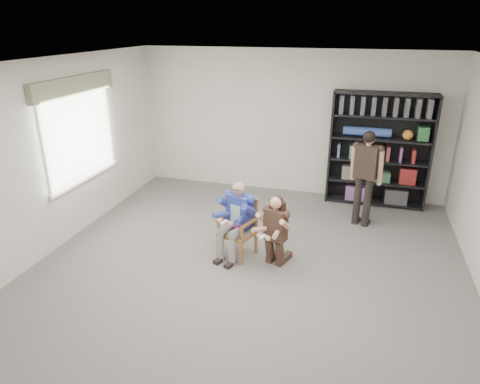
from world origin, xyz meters
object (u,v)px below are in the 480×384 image
(armchair, at_px, (237,228))
(seated_man, at_px, (237,220))
(standing_man, at_px, (365,179))
(bookshelf, at_px, (379,150))
(kneeling_woman, at_px, (275,231))

(armchair, distance_m, seated_man, 0.13)
(seated_man, height_order, standing_man, standing_man)
(standing_man, bearing_deg, bookshelf, 96.64)
(seated_man, distance_m, standing_man, 2.36)
(seated_man, relative_size, bookshelf, 0.55)
(armchair, height_order, bookshelf, bookshelf)
(bookshelf, bearing_deg, standing_man, -101.96)
(armchair, xyz_separation_m, standing_man, (1.74, 1.57, 0.38))
(armchair, height_order, seated_man, seated_man)
(seated_man, bearing_deg, bookshelf, 71.86)
(armchair, xyz_separation_m, kneeling_woman, (0.58, -0.12, 0.08))
(standing_man, bearing_deg, armchair, -119.46)
(kneeling_woman, distance_m, bookshelf, 3.10)
(seated_man, relative_size, standing_man, 0.70)
(armchair, bearing_deg, seated_man, 0.00)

